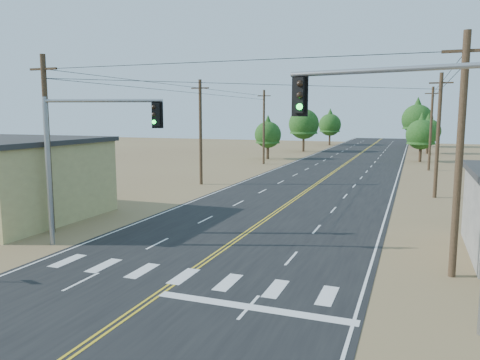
% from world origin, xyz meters
% --- Properties ---
extents(road, '(15.00, 200.00, 0.02)m').
position_xyz_m(road, '(0.00, 30.00, 0.01)').
color(road, black).
rests_on(road, ground).
extents(utility_pole_left_near, '(1.80, 0.30, 10.00)m').
position_xyz_m(utility_pole_left_near, '(-10.50, 12.00, 5.12)').
color(utility_pole_left_near, '#4C3826').
rests_on(utility_pole_left_near, ground).
extents(utility_pole_left_mid, '(1.80, 0.30, 10.00)m').
position_xyz_m(utility_pole_left_mid, '(-10.50, 32.00, 5.12)').
color(utility_pole_left_mid, '#4C3826').
rests_on(utility_pole_left_mid, ground).
extents(utility_pole_left_far, '(1.80, 0.30, 10.00)m').
position_xyz_m(utility_pole_left_far, '(-10.50, 52.00, 5.12)').
color(utility_pole_left_far, '#4C3826').
rests_on(utility_pole_left_far, ground).
extents(utility_pole_right_near, '(1.80, 0.30, 10.00)m').
position_xyz_m(utility_pole_right_near, '(10.50, 12.00, 5.12)').
color(utility_pole_right_near, '#4C3826').
rests_on(utility_pole_right_near, ground).
extents(utility_pole_right_mid, '(1.80, 0.30, 10.00)m').
position_xyz_m(utility_pole_right_mid, '(10.50, 32.00, 5.12)').
color(utility_pole_right_mid, '#4C3826').
rests_on(utility_pole_right_mid, ground).
extents(utility_pole_right_far, '(1.80, 0.30, 10.00)m').
position_xyz_m(utility_pole_right_far, '(10.50, 52.00, 5.12)').
color(utility_pole_right_far, '#4C3826').
rests_on(utility_pole_right_far, ground).
extents(signal_mast_left, '(5.89, 1.96, 7.61)m').
position_xyz_m(signal_mast_left, '(-7.02, 10.49, 5.13)').
color(signal_mast_left, gray).
rests_on(signal_mast_left, ground).
extents(signal_mast_right, '(6.65, 1.66, 8.38)m').
position_xyz_m(signal_mast_right, '(9.11, 7.00, 5.65)').
color(signal_mast_right, gray).
rests_on(signal_mast_right, ground).
extents(tree_left_near, '(4.02, 4.02, 6.70)m').
position_xyz_m(tree_left_near, '(-12.16, 59.28, 4.09)').
color(tree_left_near, '#3F2D1E').
rests_on(tree_left_near, ground).
extents(tree_left_mid, '(5.45, 5.45, 9.08)m').
position_xyz_m(tree_left_mid, '(-10.25, 75.16, 5.56)').
color(tree_left_mid, '#3F2D1E').
rests_on(tree_left_mid, ground).
extents(tree_left_far, '(4.86, 4.86, 8.11)m').
position_xyz_m(tree_left_far, '(-9.00, 95.50, 4.96)').
color(tree_left_far, '#3F2D1E').
rests_on(tree_left_far, ground).
extents(tree_right_near, '(4.24, 4.24, 7.07)m').
position_xyz_m(tree_right_near, '(9.58, 62.68, 4.32)').
color(tree_right_near, '#3F2D1E').
rests_on(tree_right_near, ground).
extents(tree_right_mid, '(4.22, 4.22, 7.03)m').
position_xyz_m(tree_right_mid, '(10.83, 78.12, 4.30)').
color(tree_right_mid, '#3F2D1E').
rests_on(tree_right_mid, ground).
extents(tree_right_far, '(6.22, 6.22, 10.37)m').
position_xyz_m(tree_right_far, '(9.00, 95.78, 6.35)').
color(tree_right_far, '#3F2D1E').
rests_on(tree_right_far, ground).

